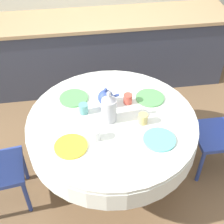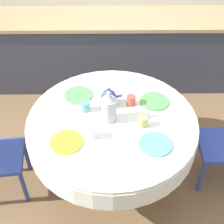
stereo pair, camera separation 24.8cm
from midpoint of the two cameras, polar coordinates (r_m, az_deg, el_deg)
ground_plane at (r=3.08m, az=2.34°, el=-11.39°), size 12.00×12.00×0.00m
kitchen_counter at (r=3.94m, az=1.62°, el=11.07°), size 3.24×0.64×0.89m
dining_table at (r=2.61m, az=2.71°, el=-3.39°), size 1.40×1.40×0.73m
plate_near_left at (r=2.35m, az=-5.35°, el=-5.61°), size 0.25×0.25×0.01m
cup_near_left at (r=2.36m, az=-0.74°, el=-3.99°), size 0.08×0.08×0.09m
plate_near_right at (r=2.37m, az=10.94°, el=-5.93°), size 0.25×0.25×0.01m
cup_near_right at (r=2.47m, az=8.43°, el=-1.85°), size 0.08×0.08×0.09m
plate_far_left at (r=2.76m, az=-3.62°, el=3.01°), size 0.25×0.25×0.01m
cup_far_left at (r=2.58m, az=-2.19°, el=0.96°), size 0.08×0.08×0.09m
plate_far_right at (r=2.73m, az=10.31°, el=1.84°), size 0.25×0.25×0.01m
cup_far_right at (r=2.65m, az=6.19°, el=2.03°), size 0.08×0.08×0.09m
coffee_carafe at (r=2.44m, az=2.34°, el=0.58°), size 0.12×0.12×0.29m
teapot at (r=2.62m, az=2.12°, el=2.62°), size 0.18×0.13×0.18m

